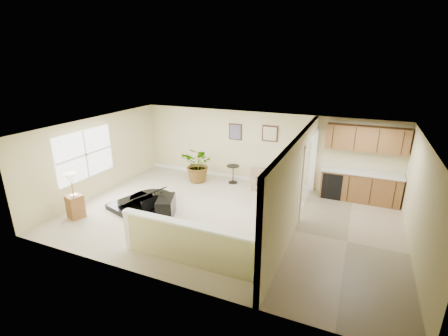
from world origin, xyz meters
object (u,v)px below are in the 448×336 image
at_px(piano, 139,188).
at_px(lamp_stand, 74,199).
at_px(palm_plant, 199,165).
at_px(piano_bench, 166,207).
at_px(accent_table, 233,172).
at_px(small_plant, 294,192).
at_px(loveseat, 271,179).

xyz_separation_m(piano, lamp_stand, (-1.24, -1.25, -0.05)).
distance_m(piano, palm_plant, 2.63).
xyz_separation_m(piano_bench, accent_table, (0.77, 3.12, 0.13)).
height_order(piano, accent_table, piano).
bearing_deg(palm_plant, lamp_stand, -116.38).
relative_size(piano, accent_table, 3.20).
bearing_deg(piano, small_plant, 46.61).
height_order(accent_table, small_plant, accent_table).
bearing_deg(small_plant, piano, -150.33).
bearing_deg(piano_bench, small_plant, 39.75).
distance_m(loveseat, lamp_stand, 6.16).
height_order(piano_bench, palm_plant, palm_plant).
bearing_deg(lamp_stand, piano_bench, 24.56).
bearing_deg(piano_bench, lamp_stand, -155.44).
relative_size(loveseat, accent_table, 2.48).
distance_m(loveseat, accent_table, 1.34).
distance_m(piano, lamp_stand, 1.76).
height_order(piano_bench, small_plant, small_plant).
xyz_separation_m(piano, palm_plant, (0.64, 2.55, 0.04)).
bearing_deg(loveseat, lamp_stand, -156.43).
xyz_separation_m(accent_table, lamp_stand, (-3.04, -4.16, 0.14)).
bearing_deg(lamp_stand, accent_table, 53.79).
bearing_deg(piano, palm_plant, 92.74).
height_order(piano, lamp_stand, piano).
distance_m(palm_plant, lamp_stand, 4.25).
bearing_deg(accent_table, lamp_stand, -126.21).
height_order(piano, small_plant, piano).
bearing_deg(loveseat, palm_plant, 170.83).
distance_m(piano, accent_table, 3.42).
height_order(accent_table, palm_plant, palm_plant).
xyz_separation_m(piano_bench, palm_plant, (-0.39, 2.76, 0.35)).
bearing_deg(palm_plant, small_plant, -3.55).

